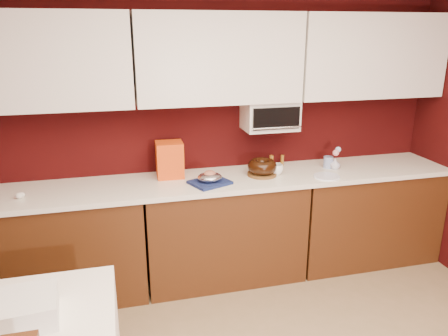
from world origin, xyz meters
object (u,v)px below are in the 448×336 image
Objects in this scene: pandoro_box at (170,160)px; blue_jar at (328,162)px; flower_vase at (335,163)px; newspaper_stack at (19,310)px; toaster_oven at (270,115)px; coffee_mug at (276,168)px; foil_ham_nest at (210,177)px; bundt_cake at (262,166)px.

pandoro_box reaches higher than blue_jar.
newspaper_stack is (-2.34, -1.36, -0.14)m from flower_vase.
toaster_oven is 0.46m from coffee_mug.
newspaper_stack is at bearing -143.12° from coffee_mug.
coffee_mug reaches higher than blue_jar.
coffee_mug is at bearing -178.47° from flower_vase.
blue_jar is at bearing 7.99° from foil_ham_nest.
foil_ham_nest is (-0.59, -0.27, -0.42)m from toaster_oven.
toaster_oven is at bearing 2.88° from pandoro_box.
pandoro_box is at bearing 137.73° from foil_ham_nest.
newspaper_stack is (-1.20, -1.25, -0.14)m from foil_ham_nest.
bundt_cake reaches higher than flower_vase.
foil_ham_nest is 1.94× the size of blue_jar.
toaster_oven is 2.41m from newspaper_stack.
bundt_cake is 0.48m from foil_ham_nest.
pandoro_box is at bearing 173.97° from flower_vase.
blue_jar is at bearing -2.37° from pandoro_box.
coffee_mug is (0.01, -0.18, -0.42)m from toaster_oven.
bundt_cake reaches higher than blue_jar.
bundt_cake is 0.70× the size of newspaper_stack.
pandoro_box is 2.93× the size of blue_jar.
newspaper_stack is (-2.30, -1.41, -0.14)m from blue_jar.
newspaper_stack is at bearing -148.52° from blue_jar.
toaster_oven is 4.47× the size of blue_jar.
flower_vase is (0.67, 0.01, -0.03)m from bundt_cake.
bundt_cake is 2.15m from newspaper_stack.
foil_ham_nest is at bearing -171.45° from coffee_mug.
foil_ham_nest is at bearing -172.01° from blue_jar.
toaster_oven is 2.30× the size of foil_ham_nest.
toaster_oven is at bearing 167.31° from blue_jar.
foil_ham_nest is at bearing -155.14° from toaster_oven.
foil_ham_nest is 0.66× the size of pandoro_box.
newspaper_stack is at bearing -149.87° from flower_vase.
bundt_cake is 0.13m from coffee_mug.
coffee_mug is at bearing -3.25° from bundt_cake.
bundt_cake is at bearing -174.72° from blue_jar.
blue_jar is 0.92× the size of flower_vase.
flower_vase is (0.04, -0.05, 0.00)m from blue_jar.
bundt_cake is 0.82× the size of pandoro_box.
flower_vase is (0.56, -0.17, -0.42)m from toaster_oven.
blue_jar is at bearing 7.34° from coffee_mug.
foil_ham_nest is 0.56× the size of newspaper_stack.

